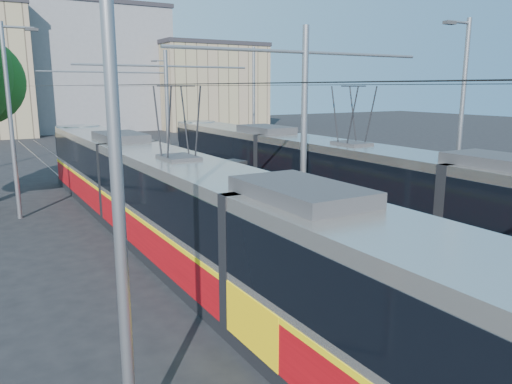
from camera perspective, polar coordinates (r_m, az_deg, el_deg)
platform at (r=24.24m, az=-7.26°, el=-0.86°), size 4.00×50.00×0.30m
tactile_strip_left at (r=23.69m, az=-10.49°, el=-0.88°), size 0.70×50.00×0.01m
tactile_strip_right at (r=24.80m, az=-4.19°, el=-0.14°), size 0.70×50.00×0.01m
rails at (r=24.27m, az=-7.25°, el=-1.17°), size 8.71×70.00×0.03m
tram_left at (r=15.85m, az=-8.66°, el=-1.96°), size 2.43×32.21×5.50m
tram_right at (r=19.79m, az=10.70°, el=1.19°), size 2.43×31.35×5.50m
catenary at (r=21.08m, az=-4.46°, el=9.31°), size 9.20×70.00×7.00m
street_lamps at (r=27.40m, az=-10.85°, el=9.02°), size 15.18×38.22×8.00m
shelter at (r=21.43m, az=-2.36°, el=0.98°), size 0.80×1.07×2.12m
building_centre at (r=70.47m, az=-18.49°, el=13.23°), size 18.36×14.28×15.61m
building_right at (r=69.25m, az=-5.63°, el=11.98°), size 14.28×10.20×11.21m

